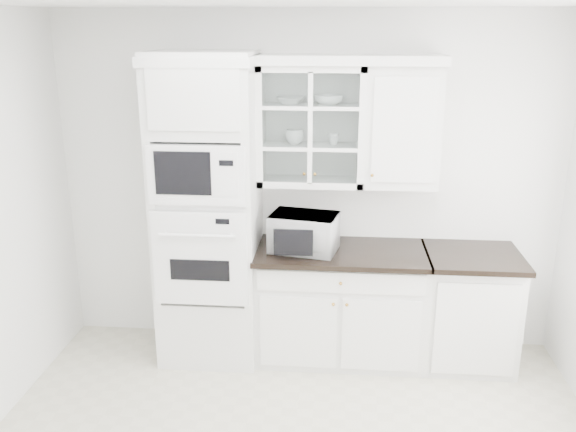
{
  "coord_description": "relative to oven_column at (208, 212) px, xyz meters",
  "views": [
    {
      "loc": [
        0.25,
        -2.99,
        2.56
      ],
      "look_at": [
        -0.1,
        1.05,
        1.3
      ],
      "focal_mm": 38.0,
      "sensor_mm": 36.0,
      "label": 1
    }
  ],
  "objects": [
    {
      "name": "room_shell",
      "position": [
        0.75,
        -0.99,
        0.58
      ],
      "size": [
        4.0,
        3.5,
        2.7
      ],
      "color": "white",
      "rests_on": "ground"
    },
    {
      "name": "upper_cabinet_solid",
      "position": [
        1.46,
        0.17,
        0.65
      ],
      "size": [
        0.55,
        0.33,
        0.9
      ],
      "primitive_type": "cube",
      "color": "silver",
      "rests_on": "room_shell"
    },
    {
      "name": "base_cabinet_run",
      "position": [
        1.03,
        0.03,
        -0.74
      ],
      "size": [
        1.32,
        0.67,
        0.92
      ],
      "color": "silver",
      "rests_on": "ground"
    },
    {
      "name": "bowl_a",
      "position": [
        0.62,
        0.18,
        0.84
      ],
      "size": [
        0.25,
        0.25,
        0.05
      ],
      "primitive_type": "imported",
      "rotation": [
        0.0,
        0.0,
        -0.22
      ],
      "color": "white",
      "rests_on": "upper_cabinet_glass"
    },
    {
      "name": "countertop_microwave",
      "position": [
        0.75,
        -0.01,
        -0.14
      ],
      "size": [
        0.57,
        0.5,
        0.29
      ],
      "primitive_type": "imported",
      "rotation": [
        0.0,
        0.0,
        2.94
      ],
      "color": "white",
      "rests_on": "base_cabinet_run"
    },
    {
      "name": "cup_a",
      "position": [
        0.65,
        0.16,
        0.57
      ],
      "size": [
        0.17,
        0.17,
        0.11
      ],
      "primitive_type": "imported",
      "rotation": [
        0.0,
        0.0,
        -0.2
      ],
      "color": "white",
      "rests_on": "upper_cabinet_glass"
    },
    {
      "name": "bowl_b",
      "position": [
        0.9,
        0.17,
        0.84
      ],
      "size": [
        0.24,
        0.24,
        0.07
      ],
      "primitive_type": "imported",
      "rotation": [
        0.0,
        0.0,
        -0.08
      ],
      "color": "white",
      "rests_on": "upper_cabinet_glass"
    },
    {
      "name": "cup_b",
      "position": [
        0.95,
        0.17,
        0.55
      ],
      "size": [
        0.12,
        0.12,
        0.08
      ],
      "primitive_type": "imported",
      "rotation": [
        0.0,
        0.0,
        0.34
      ],
      "color": "white",
      "rests_on": "upper_cabinet_glass"
    },
    {
      "name": "oven_column",
      "position": [
        0.0,
        0.0,
        0.0
      ],
      "size": [
        0.76,
        0.68,
        2.4
      ],
      "color": "silver",
      "rests_on": "ground"
    },
    {
      "name": "extra_base_cabinet",
      "position": [
        2.03,
        0.03,
        -0.74
      ],
      "size": [
        0.72,
        0.67,
        0.92
      ],
      "color": "silver",
      "rests_on": "ground"
    },
    {
      "name": "upper_cabinet_glass",
      "position": [
        0.78,
        0.17,
        0.65
      ],
      "size": [
        0.8,
        0.33,
        0.9
      ],
      "color": "silver",
      "rests_on": "room_shell"
    },
    {
      "name": "crown_molding",
      "position": [
        0.68,
        0.14,
        1.14
      ],
      "size": [
        2.14,
        0.38,
        0.07
      ],
      "primitive_type": "cube",
      "color": "white",
      "rests_on": "room_shell"
    }
  ]
}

